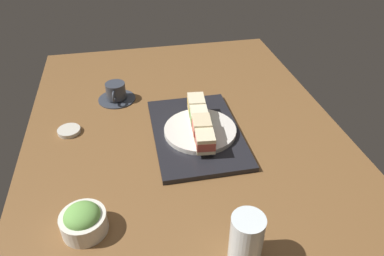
{
  "coord_description": "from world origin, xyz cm",
  "views": [
    {
      "loc": [
        -89.36,
        15.98,
        68.75
      ],
      "look_at": [
        -3.57,
        -1.25,
        5.0
      ],
      "focal_mm": 33.7,
      "sensor_mm": 36.0,
      "label": 1
    }
  ],
  "objects_px": {
    "sandwich_inner_far": "(199,116)",
    "drinking_glass": "(246,238)",
    "sandwich_nearmost": "(205,140)",
    "sandwich_farmost": "(196,105)",
    "coffee_cup": "(116,93)",
    "salad_bowl": "(83,220)",
    "sandwich_plate": "(200,130)",
    "sandwich_inner_near": "(202,127)",
    "small_sauce_dish": "(69,131)"
  },
  "relations": [
    {
      "from": "sandwich_inner_far",
      "to": "drinking_glass",
      "type": "xyz_separation_m",
      "value": [
        -0.47,
        0.0,
        0.0
      ]
    },
    {
      "from": "sandwich_inner_far",
      "to": "sandwich_nearmost",
      "type": "bearing_deg",
      "value": 175.74
    },
    {
      "from": "sandwich_farmost",
      "to": "coffee_cup",
      "type": "xyz_separation_m",
      "value": [
        0.18,
        0.26,
        -0.03
      ]
    },
    {
      "from": "sandwich_inner_far",
      "to": "salad_bowl",
      "type": "relative_size",
      "value": 0.74
    },
    {
      "from": "sandwich_plate",
      "to": "sandwich_inner_near",
      "type": "distance_m",
      "value": 0.05
    },
    {
      "from": "sandwich_plate",
      "to": "small_sauce_dish",
      "type": "bearing_deg",
      "value": 75.82
    },
    {
      "from": "sandwich_inner_near",
      "to": "sandwich_plate",
      "type": "bearing_deg",
      "value": -4.26
    },
    {
      "from": "sandwich_inner_far",
      "to": "small_sauce_dish",
      "type": "relative_size",
      "value": 1.11
    },
    {
      "from": "sandwich_plate",
      "to": "small_sauce_dish",
      "type": "relative_size",
      "value": 3.13
    },
    {
      "from": "sandwich_inner_near",
      "to": "sandwich_inner_far",
      "type": "distance_m",
      "value": 0.06
    },
    {
      "from": "sandwich_inner_far",
      "to": "coffee_cup",
      "type": "height_order",
      "value": "sandwich_inner_far"
    },
    {
      "from": "sandwich_inner_far",
      "to": "coffee_cup",
      "type": "relative_size",
      "value": 0.59
    },
    {
      "from": "sandwich_farmost",
      "to": "small_sauce_dish",
      "type": "distance_m",
      "value": 0.41
    },
    {
      "from": "salad_bowl",
      "to": "drinking_glass",
      "type": "xyz_separation_m",
      "value": [
        -0.14,
        -0.34,
        0.03
      ]
    },
    {
      "from": "coffee_cup",
      "to": "small_sauce_dish",
      "type": "height_order",
      "value": "coffee_cup"
    },
    {
      "from": "sandwich_farmost",
      "to": "salad_bowl",
      "type": "relative_size",
      "value": 0.7
    },
    {
      "from": "sandwich_nearmost",
      "to": "coffee_cup",
      "type": "distance_m",
      "value": 0.44
    },
    {
      "from": "sandwich_plate",
      "to": "salad_bowl",
      "type": "relative_size",
      "value": 2.1
    },
    {
      "from": "sandwich_plate",
      "to": "sandwich_inner_near",
      "type": "bearing_deg",
      "value": 175.74
    },
    {
      "from": "sandwich_inner_far",
      "to": "drinking_glass",
      "type": "relative_size",
      "value": 0.66
    },
    {
      "from": "coffee_cup",
      "to": "drinking_glass",
      "type": "xyz_separation_m",
      "value": [
        -0.71,
        -0.25,
        0.03
      ]
    },
    {
      "from": "salad_bowl",
      "to": "coffee_cup",
      "type": "height_order",
      "value": "salad_bowl"
    },
    {
      "from": "sandwich_plate",
      "to": "salad_bowl",
      "type": "bearing_deg",
      "value": 131.42
    },
    {
      "from": "salad_bowl",
      "to": "coffee_cup",
      "type": "relative_size",
      "value": 0.8
    },
    {
      "from": "sandwich_plate",
      "to": "sandwich_inner_far",
      "type": "relative_size",
      "value": 2.83
    },
    {
      "from": "sandwich_nearmost",
      "to": "sandwich_farmost",
      "type": "relative_size",
      "value": 1.01
    },
    {
      "from": "salad_bowl",
      "to": "coffee_cup",
      "type": "distance_m",
      "value": 0.58
    },
    {
      "from": "sandwich_farmost",
      "to": "small_sauce_dish",
      "type": "relative_size",
      "value": 1.05
    },
    {
      "from": "sandwich_plate",
      "to": "small_sauce_dish",
      "type": "height_order",
      "value": "sandwich_plate"
    },
    {
      "from": "small_sauce_dish",
      "to": "sandwich_plate",
      "type": "bearing_deg",
      "value": -104.18
    },
    {
      "from": "coffee_cup",
      "to": "small_sauce_dish",
      "type": "bearing_deg",
      "value": 138.04
    },
    {
      "from": "drinking_glass",
      "to": "small_sauce_dish",
      "type": "xyz_separation_m",
      "value": [
        0.54,
        0.41,
        -0.05
      ]
    },
    {
      "from": "sandwich_nearmost",
      "to": "drinking_glass",
      "type": "bearing_deg",
      "value": -178.54
    },
    {
      "from": "sandwich_farmost",
      "to": "drinking_glass",
      "type": "relative_size",
      "value": 0.62
    },
    {
      "from": "sandwich_nearmost",
      "to": "small_sauce_dish",
      "type": "relative_size",
      "value": 1.06
    },
    {
      "from": "salad_bowl",
      "to": "drinking_glass",
      "type": "height_order",
      "value": "drinking_glass"
    },
    {
      "from": "salad_bowl",
      "to": "drinking_glass",
      "type": "bearing_deg",
      "value": -112.09
    },
    {
      "from": "sandwich_farmost",
      "to": "salad_bowl",
      "type": "distance_m",
      "value": 0.52
    },
    {
      "from": "sandwich_farmost",
      "to": "salad_bowl",
      "type": "bearing_deg",
      "value": 138.6
    },
    {
      "from": "sandwich_inner_far",
      "to": "small_sauce_dish",
      "type": "distance_m",
      "value": 0.42
    },
    {
      "from": "sandwich_nearmost",
      "to": "salad_bowl",
      "type": "height_order",
      "value": "sandwich_nearmost"
    },
    {
      "from": "sandwich_plate",
      "to": "sandwich_nearmost",
      "type": "height_order",
      "value": "sandwich_nearmost"
    },
    {
      "from": "sandwich_inner_near",
      "to": "sandwich_farmost",
      "type": "relative_size",
      "value": 1.03
    },
    {
      "from": "sandwich_nearmost",
      "to": "drinking_glass",
      "type": "height_order",
      "value": "drinking_glass"
    },
    {
      "from": "sandwich_plate",
      "to": "sandwich_inner_far",
      "type": "xyz_separation_m",
      "value": [
        0.03,
        -0.0,
        0.03
      ]
    },
    {
      "from": "sandwich_inner_near",
      "to": "coffee_cup",
      "type": "distance_m",
      "value": 0.39
    },
    {
      "from": "sandwich_plate",
      "to": "sandwich_inner_near",
      "type": "xyz_separation_m",
      "value": [
        -0.03,
        0.0,
        0.04
      ]
    },
    {
      "from": "sandwich_inner_far",
      "to": "small_sauce_dish",
      "type": "bearing_deg",
      "value": 80.08
    },
    {
      "from": "sandwich_farmost",
      "to": "sandwich_nearmost",
      "type": "bearing_deg",
      "value": 175.74
    },
    {
      "from": "sandwich_inner_near",
      "to": "sandwich_nearmost",
      "type": "bearing_deg",
      "value": 175.74
    }
  ]
}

